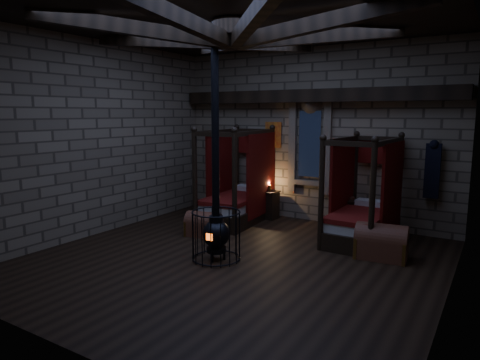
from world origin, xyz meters
The scene contains 8 objects.
room centered at (0.00, 0.09, 3.74)m, with size 7.02×7.02×4.29m.
bed_left centered at (-1.44, 2.44, 0.55)m, with size 1.29×2.23×2.24m.
bed_right centered at (1.64, 2.42, 0.53)m, with size 1.15×2.09×2.14m.
trunk_left centered at (-1.39, 0.97, 0.24)m, with size 0.81×0.59×0.54m.
trunk_right centered at (2.26, 1.51, 0.29)m, with size 0.96×0.66×0.66m.
nightstand_left centered at (-0.91, 3.11, 0.36)m, with size 0.45×0.43×0.86m.
nightstand_right centered at (1.17, 3.10, 0.36)m, with size 0.52×0.51×0.77m.
stove centered at (-0.27, -0.16, 0.58)m, with size 0.88×0.88×4.05m.
Camera 1 is at (4.02, -6.29, 2.65)m, focal length 32.00 mm.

